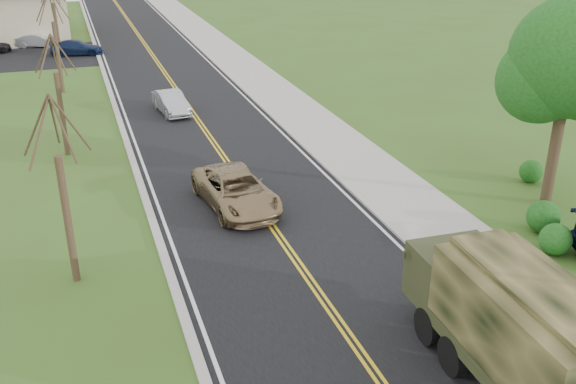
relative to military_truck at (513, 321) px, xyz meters
name	(u,v)px	position (x,y,z in m)	size (l,w,h in m)	color
road	(159,65)	(-2.83, 38.53, -1.89)	(8.00, 120.00, 0.01)	black
curb_right	(213,60)	(1.32, 38.53, -1.83)	(0.30, 120.00, 0.12)	#9E998E
sidewalk_right	(235,59)	(3.07, 38.53, -1.84)	(3.20, 120.00, 0.10)	#9E998E
curb_left	(102,68)	(-6.98, 38.53, -1.84)	(0.30, 120.00, 0.10)	#9E998E
leafy_tree	(569,67)	(8.18, 8.54, 3.60)	(4.83, 4.50, 8.10)	#38281C
bare_tree_a	(65,205)	(-9.83, 8.53, 0.73)	(1.93, 2.26, 6.08)	#38281C
bare_tree_b	(60,104)	(-9.83, 20.53, 0.58)	(1.83, 2.14, 5.73)	#38281C
bare_tree_c	(57,49)	(-9.83, 32.53, 0.88)	(2.04, 2.39, 6.42)	#38281C
bare_tree_d	(56,23)	(-9.83, 44.53, 0.66)	(1.88, 2.20, 5.91)	#38281C
military_truck	(513,321)	(0.00, 0.00, 0.00)	(2.53, 6.71, 3.30)	black
suv_champagne	(236,190)	(-3.63, 12.17, -1.19)	(2.34, 5.08, 1.41)	#8C754F
sedan_silver	(171,103)	(-3.97, 25.69, -1.27)	(1.32, 3.79, 1.25)	#A6A6AA
lot_car_silver	(38,40)	(-11.51, 48.53, -1.31)	(1.24, 3.55, 1.17)	#B9B9BE
lot_car_navy	(77,48)	(-8.53, 44.14, -1.30)	(1.66, 4.09, 1.19)	#101D3C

